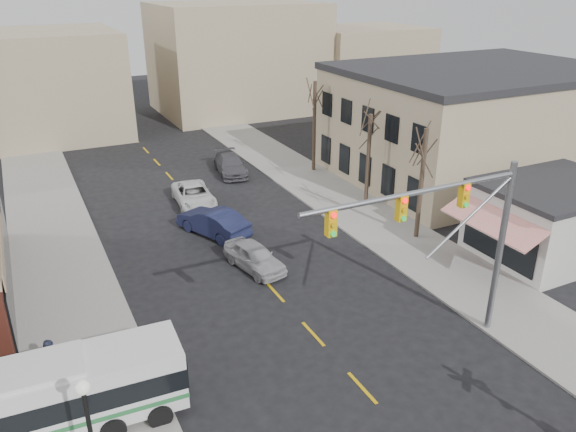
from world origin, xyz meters
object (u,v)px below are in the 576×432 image
object	(u,v)px
traffic_signal_mast	(455,225)
pedestrian_far	(52,361)
car_a	(254,257)
transit_bus	(22,404)
pedestrian_near	(136,387)
street_lamp	(87,415)
car_b	(213,222)
car_c	(194,195)
car_d	(231,165)

from	to	relation	value
traffic_signal_mast	pedestrian_far	world-z (taller)	traffic_signal_mast
car_a	pedestrian_far	distance (m)	11.95
pedestrian_far	car_a	bearing A→B (deg)	-21.95
transit_bus	pedestrian_near	size ratio (longest dim) A/B	6.67
street_lamp	car_b	distance (m)	19.20
traffic_signal_mast	pedestrian_far	xyz separation A→B (m)	(-15.30, 4.83, -4.67)
car_b	pedestrian_far	size ratio (longest dim) A/B	2.70
pedestrian_far	car_c	bearing A→B (deg)	8.07
traffic_signal_mast	street_lamp	bearing A→B (deg)	-174.81
street_lamp	car_a	xyz separation A→B (m)	(10.06, 11.31, -2.44)
transit_bus	car_b	size ratio (longest dim) A/B	2.14
car_b	car_d	distance (m)	11.60
car_c	car_d	size ratio (longest dim) A/B	1.02
street_lamp	car_c	world-z (taller)	street_lamp
car_d	pedestrian_far	size ratio (longest dim) A/B	2.71
car_a	car_b	distance (m)	5.23
traffic_signal_mast	car_a	world-z (taller)	traffic_signal_mast
car_a	car_b	xyz separation A→B (m)	(-0.54, 5.20, 0.11)
pedestrian_near	pedestrian_far	size ratio (longest dim) A/B	0.87
street_lamp	pedestrian_far	bearing A→B (deg)	96.59
transit_bus	car_b	distance (m)	17.39
street_lamp	pedestrian_near	distance (m)	4.43
transit_bus	car_c	world-z (taller)	transit_bus
traffic_signal_mast	pedestrian_far	bearing A→B (deg)	162.50
car_b	pedestrian_near	size ratio (longest dim) A/B	3.11
car_a	pedestrian_near	distance (m)	11.43
transit_bus	street_lamp	bearing A→B (deg)	-61.31
traffic_signal_mast	car_d	world-z (taller)	traffic_signal_mast
transit_bus	car_b	xyz separation A→B (m)	(11.37, 13.13, -0.76)
pedestrian_near	car_c	bearing A→B (deg)	-47.67
car_a	car_d	xyz separation A→B (m)	(4.60, 15.60, 0.01)
pedestrian_near	pedestrian_far	xyz separation A→B (m)	(-2.59, 2.82, 0.13)
car_c	car_d	distance (m)	7.03
street_lamp	pedestrian_far	xyz separation A→B (m)	(-0.71, 6.15, -2.11)
traffic_signal_mast	pedestrian_near	distance (m)	13.73
car_b	car_c	world-z (taller)	car_b
car_b	pedestrian_far	xyz separation A→B (m)	(-10.23, -10.36, 0.22)
car_a	pedestrian_far	bearing A→B (deg)	-165.75
transit_bus	car_d	size ratio (longest dim) A/B	2.14
car_b	car_c	size ratio (longest dim) A/B	0.98
car_a	street_lamp	bearing A→B (deg)	-143.01
car_a	car_c	world-z (taller)	car_a
traffic_signal_mast	car_a	bearing A→B (deg)	114.41
transit_bus	car_a	world-z (taller)	transit_bus
car_c	pedestrian_far	xyz separation A→B (m)	(-10.64, -15.56, 0.34)
car_b	car_c	xyz separation A→B (m)	(0.41, 5.20, -0.12)
car_c	street_lamp	bearing A→B (deg)	-109.49
pedestrian_near	car_d	bearing A→B (deg)	-52.48
traffic_signal_mast	car_c	xyz separation A→B (m)	(-4.66, 20.39, -5.01)
car_d	car_a	bearing A→B (deg)	-97.32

